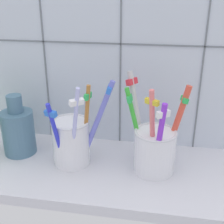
{
  "coord_description": "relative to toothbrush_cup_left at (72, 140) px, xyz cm",
  "views": [
    {
      "loc": [
        8.3,
        -47.74,
        34.56
      ],
      "look_at": [
        0.0,
        0.78,
        13.33
      ],
      "focal_mm": 48.05,
      "sensor_mm": 36.0,
      "label": 1
    }
  ],
  "objects": [
    {
      "name": "counter_slab",
      "position": [
        7.71,
        -0.66,
        -6.07
      ],
      "size": [
        64.0,
        22.0,
        2.0
      ],
      "primitive_type": "cube",
      "color": "silver",
      "rests_on": "ground"
    },
    {
      "name": "ceramic_vase",
      "position": [
        -11.99,
        2.03,
        -0.07
      ],
      "size": [
        6.49,
        6.49,
        12.6
      ],
      "color": "slate",
      "rests_on": "counter_slab"
    },
    {
      "name": "tile_wall_back",
      "position": [
        7.71,
        11.34,
        15.43
      ],
      "size": [
        64.0,
        2.2,
        45.0
      ],
      "color": "silver",
      "rests_on": "ground"
    },
    {
      "name": "toothbrush_cup_right",
      "position": [
        15.59,
        0.19,
        -0.13
      ],
      "size": [
        12.01,
        10.23,
        17.91
      ],
      "color": "white",
      "rests_on": "counter_slab"
    },
    {
      "name": "toothbrush_cup_left",
      "position": [
        0.0,
        0.0,
        0.0
      ],
      "size": [
        12.15,
        9.2,
        17.34
      ],
      "color": "white",
      "rests_on": "counter_slab"
    }
  ]
}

